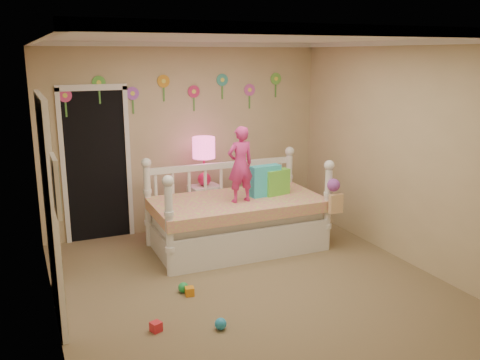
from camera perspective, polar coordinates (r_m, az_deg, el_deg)
name	(u,v)px	position (r m, az deg, el deg)	size (l,w,h in m)	color
floor	(254,288)	(5.67, 1.55, -11.81)	(4.00, 4.50, 0.01)	#7F684C
ceiling	(256,37)	(5.11, 1.75, 15.48)	(4.00, 4.50, 0.01)	white
back_wall	(186,138)	(7.30, -5.97, 4.66)	(4.00, 0.01, 2.60)	tan
left_wall	(46,190)	(4.76, -20.68, -1.08)	(0.01, 4.50, 2.60)	tan
right_wall	(409,155)	(6.34, 18.22, 2.66)	(0.01, 4.50, 2.60)	tan
crown_molding	(256,41)	(5.11, 1.74, 15.15)	(4.00, 4.50, 0.06)	white
daybed	(237,203)	(6.58, -0.35, -2.61)	(2.18, 1.17, 1.18)	white
pillow_turquoise	(265,181)	(6.64, 2.80, -0.08)	(0.40, 0.14, 0.40)	#29B7D1
pillow_lime	(277,182)	(6.71, 4.08, -0.25)	(0.35, 0.13, 0.33)	#6DD641
child	(240,164)	(6.31, 0.04, 1.73)	(0.34, 0.23, 0.94)	#D93187
nightstand	(205,209)	(7.23, -3.91, -3.22)	(0.41, 0.31, 0.68)	white
table_lamp	(204,154)	(7.04, -4.02, 2.92)	(0.31, 0.31, 0.68)	#D41C54
closet_doorway	(97,164)	(7.06, -15.57, 1.72)	(0.90, 0.04, 2.07)	black
flower_decals	(179,92)	(7.19, -6.76, 9.64)	(3.40, 0.02, 0.50)	#B2668C
mirror_closet	(51,208)	(5.12, -20.21, -2.95)	(0.07, 1.30, 2.10)	white
wall_picture	(56,186)	(3.83, -19.69, -0.60)	(0.05, 0.34, 0.42)	white
hanging_bag	(334,197)	(6.49, 10.34, -1.88)	(0.20, 0.16, 0.36)	beige
toy_scatter	(183,317)	(5.02, -6.35, -14.78)	(0.80, 1.30, 0.11)	#996666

